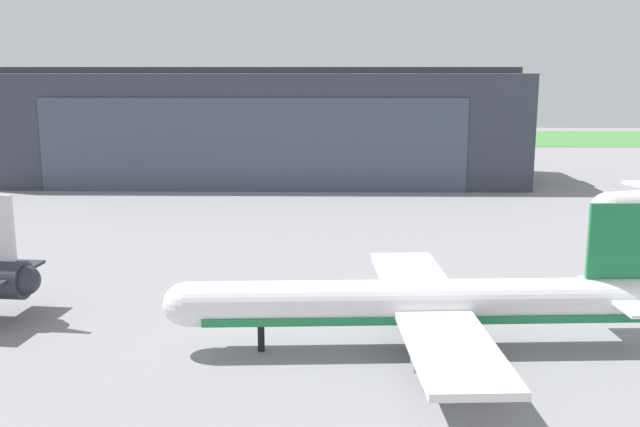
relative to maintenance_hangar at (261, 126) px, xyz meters
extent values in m
plane|color=gray|center=(7.03, -85.41, -10.92)|extent=(440.00, 440.00, 0.00)
cube|color=#478740|center=(7.03, 91.54, -10.88)|extent=(440.00, 56.00, 0.08)
cube|color=#383D47|center=(0.00, 0.09, -0.14)|extent=(103.34, 31.60, 21.58)
cube|color=#424C60|center=(0.00, -15.86, -2.29)|extent=(78.54, 0.30, 17.26)
cube|color=#383D47|center=(0.00, 0.09, 11.25)|extent=(103.34, 7.58, 1.20)
sphere|color=white|center=(51.29, -52.67, -6.71)|extent=(4.03, 4.03, 4.03)
sphere|color=#282B33|center=(-12.47, -86.76, -7.00)|extent=(2.72, 2.72, 2.72)
cube|color=#282B33|center=(-14.87, -83.87, -6.65)|extent=(4.48, 5.26, 0.28)
cylinder|color=white|center=(21.94, -92.35, -6.92)|extent=(37.76, 5.64, 3.62)
sphere|color=white|center=(3.16, -93.37, -6.92)|extent=(3.47, 3.47, 3.47)
cube|color=#1E7A42|center=(21.94, -92.35, -7.91)|extent=(34.75, 5.52, 0.63)
cube|color=#1E7A42|center=(37.71, -91.50, -2.03)|extent=(4.90, 0.66, 6.15)
cube|color=white|center=(38.32, -88.73, -6.56)|extent=(3.65, 5.24, 0.28)
cube|color=white|center=(38.61, -94.19, -6.56)|extent=(3.65, 5.24, 0.28)
cube|color=white|center=(22.22, -83.60, -7.37)|extent=(6.84, 15.76, 0.56)
cube|color=white|center=(23.16, -101.02, -7.37)|extent=(6.84, 15.76, 0.56)
cylinder|color=gray|center=(21.49, -84.88, -8.67)|extent=(3.54, 2.17, 1.99)
cylinder|color=gray|center=(22.29, -99.83, -8.67)|extent=(3.54, 2.17, 1.99)
cylinder|color=black|center=(9.17, -93.04, -9.83)|extent=(0.56, 0.56, 2.20)
cylinder|color=black|center=(23.34, -90.38, -9.83)|extent=(0.56, 0.56, 2.20)
cylinder|color=black|center=(23.54, -94.17, -9.83)|extent=(0.56, 0.56, 2.20)
camera|label=1|loc=(15.02, -148.08, 11.44)|focal=40.62mm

